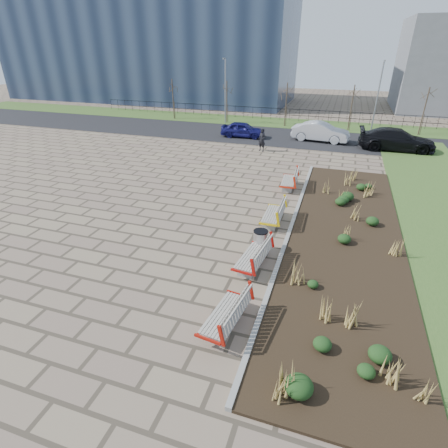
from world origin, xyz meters
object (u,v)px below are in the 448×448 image
(bench_c, at_px, (272,213))
(car_blue, at_px, (243,130))
(litter_bin, at_px, (260,241))
(lamp_east, at_px, (377,98))
(bench_a, at_px, (224,313))
(pedestrian, at_px, (262,140))
(lamp_west, at_px, (225,92))
(car_black, at_px, (397,139))
(bench_b, at_px, (252,255))
(bench_d, at_px, (289,180))
(car_silver, at_px, (321,132))

(bench_c, bearing_deg, car_blue, 109.87)
(car_blue, bearing_deg, bench_c, -162.24)
(litter_bin, relative_size, lamp_east, 0.15)
(bench_a, relative_size, pedestrian, 1.24)
(litter_bin, relative_size, lamp_west, 0.15)
(pedestrian, distance_m, car_blue, 4.58)
(pedestrian, relative_size, car_blue, 0.45)
(litter_bin, bearing_deg, pedestrian, 102.66)
(pedestrian, relative_size, lamp_east, 0.28)
(lamp_east, bearing_deg, bench_a, -100.31)
(pedestrian, bearing_deg, litter_bin, -56.35)
(bench_a, height_order, car_black, car_black)
(lamp_east, bearing_deg, pedestrian, -132.27)
(bench_b, relative_size, pedestrian, 1.24)
(bench_a, height_order, lamp_west, lamp_west)
(litter_bin, bearing_deg, car_black, 69.85)
(bench_d, height_order, lamp_west, lamp_west)
(bench_d, relative_size, pedestrian, 1.24)
(bench_a, bearing_deg, pedestrian, 106.95)
(bench_c, bearing_deg, lamp_west, 113.19)
(bench_b, xyz_separation_m, lamp_west, (-9.00, 24.28, 2.54))
(car_silver, distance_m, car_black, 5.80)
(bench_d, relative_size, lamp_west, 0.35)
(car_black, bearing_deg, car_blue, 87.08)
(bench_a, distance_m, car_silver, 23.04)
(bench_c, xyz_separation_m, car_black, (6.52, 15.07, 0.32))
(lamp_east, bearing_deg, bench_c, -103.67)
(bench_a, bearing_deg, litter_bin, 96.81)
(litter_bin, distance_m, lamp_east, 23.80)
(bench_a, xyz_separation_m, bench_c, (0.00, 6.94, 0.00))
(car_blue, distance_m, car_silver, 6.54)
(car_black, xyz_separation_m, lamp_east, (-1.52, 5.48, 2.22))
(bench_d, bearing_deg, pedestrian, 110.96)
(bench_b, distance_m, car_blue, 19.95)
(bench_d, bearing_deg, car_blue, 114.62)
(pedestrian, distance_m, lamp_west, 10.92)
(bench_d, xyz_separation_m, litter_bin, (0.04, -7.17, -0.05))
(bench_d, bearing_deg, litter_bin, -92.90)
(pedestrian, bearing_deg, bench_d, -44.83)
(bench_c, bearing_deg, bench_a, -90.45)
(bench_c, relative_size, lamp_east, 0.35)
(bench_d, height_order, car_black, car_black)
(litter_bin, xyz_separation_m, car_blue, (-5.74, 17.96, 0.21))
(bench_b, relative_size, bench_c, 1.00)
(car_blue, height_order, car_black, car_black)
(bench_a, xyz_separation_m, lamp_east, (5.00, 27.49, 2.54))
(bench_b, xyz_separation_m, car_blue, (-5.70, 19.12, 0.16))
(lamp_east, bearing_deg, car_silver, -133.15)
(bench_b, relative_size, car_black, 0.38)
(lamp_west, distance_m, lamp_east, 14.00)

